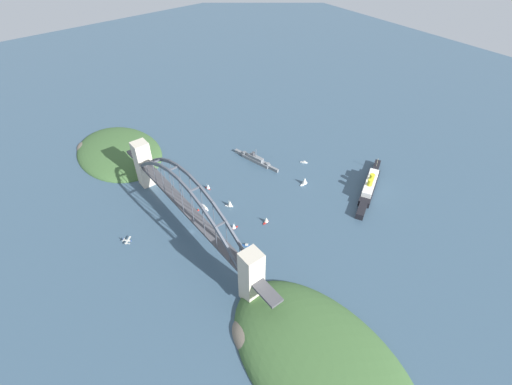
{
  "coord_description": "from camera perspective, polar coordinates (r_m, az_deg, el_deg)",
  "views": [
    {
      "loc": [
        239.72,
        -109.81,
        266.31
      ],
      "look_at": [
        0.0,
        78.54,
        8.0
      ],
      "focal_mm": 26.78,
      "sensor_mm": 36.0,
      "label": 1
    }
  ],
  "objects": [
    {
      "name": "small_boat_0",
      "position": [
        423.68,
        7.29,
        1.74
      ],
      "size": [
        5.56,
        10.0,
        9.83
      ],
      "color": "silver",
      "rests_on": "ground"
    },
    {
      "name": "small_boat_3",
      "position": [
        370.41,
        -3.34,
        -5.01
      ],
      "size": [
        4.18,
        7.43,
        7.46
      ],
      "color": "#B2231E",
      "rests_on": "ground"
    },
    {
      "name": "small_boat_7",
      "position": [
        396.6,
        -7.65,
        -2.2
      ],
      "size": [
        12.31,
        2.88,
        2.06
      ],
      "color": "silver",
      "rests_on": "ground"
    },
    {
      "name": "small_boat_6",
      "position": [
        356.56,
        -1.47,
        -7.88
      ],
      "size": [
        7.45,
        7.6,
        2.14
      ],
      "color": "#234C8C",
      "rests_on": "ground"
    },
    {
      "name": "small_boat_4",
      "position": [
        417.83,
        -7.18,
        0.89
      ],
      "size": [
        7.33,
        4.83,
        7.14
      ],
      "color": "#B2231E",
      "rests_on": "ground"
    },
    {
      "name": "small_boat_1",
      "position": [
        393.31,
        -3.93,
        -1.63
      ],
      "size": [
        7.16,
        6.83,
        9.15
      ],
      "color": "silver",
      "rests_on": "ground"
    },
    {
      "name": "headland_west_shore",
      "position": [
        502.01,
        -19.94,
        5.59
      ],
      "size": [
        131.68,
        94.85,
        20.59
      ],
      "color": "#3D6033",
      "rests_on": "ground"
    },
    {
      "name": "headland_east_shore",
      "position": [
        298.61,
        9.22,
        -23.82
      ],
      "size": [
        162.96,
        96.53,
        30.44
      ],
      "color": "#3D6033",
      "rests_on": "ground"
    },
    {
      "name": "seaplane_taxiing_near_bridge",
      "position": [
        377.45,
        -18.64,
        -6.87
      ],
      "size": [
        9.18,
        9.24,
        5.15
      ],
      "color": "#B7B7B2",
      "rests_on": "ground"
    },
    {
      "name": "naval_cruiser",
      "position": [
        455.41,
        -0.05,
        4.97
      ],
      "size": [
        65.13,
        16.73,
        17.59
      ],
      "color": "slate",
      "rests_on": "ground"
    },
    {
      "name": "harbor_arch_bridge",
      "position": [
        355.0,
        -10.03,
        -2.53
      ],
      "size": [
        251.24,
        15.5,
        68.1
      ],
      "color": "beige",
      "rests_on": "ground"
    },
    {
      "name": "small_boat_2",
      "position": [
        376.0,
        1.54,
        -4.12
      ],
      "size": [
        4.89,
        7.61,
        7.05
      ],
      "color": "#B2231E",
      "rests_on": "ground"
    },
    {
      "name": "ground_plane",
      "position": [
        374.76,
        -9.53,
        -5.74
      ],
      "size": [
        1400.0,
        1400.0,
        0.0
      ],
      "primitive_type": "plane",
      "color": "#385166"
    },
    {
      "name": "ocean_liner",
      "position": [
        429.3,
        16.61,
        0.95
      ],
      "size": [
        54.11,
        93.47,
        19.45
      ],
      "color": "black",
      "rests_on": "ground"
    },
    {
      "name": "small_boat_5",
      "position": [
        458.08,
        7.21,
        4.51
      ],
      "size": [
        7.45,
        6.07,
        2.48
      ],
      "color": "silver",
      "rests_on": "ground"
    },
    {
      "name": "channel_marker_buoy",
      "position": [
        394.43,
        -8.64,
        -2.54
      ],
      "size": [
        2.2,
        2.2,
        2.75
      ],
      "color": "red",
      "rests_on": "ground"
    }
  ]
}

